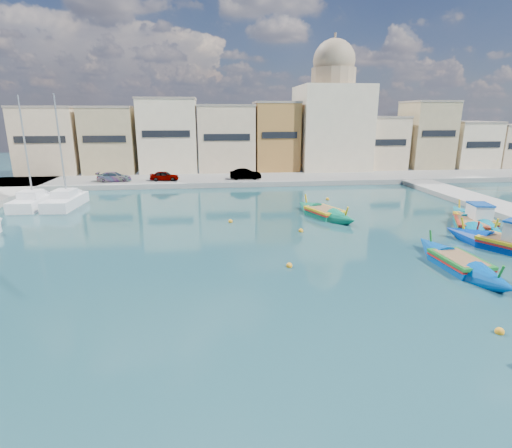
{
  "coord_description": "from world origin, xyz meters",
  "views": [
    {
      "loc": [
        -8.18,
        -19.7,
        8.49
      ],
      "look_at": [
        -5.21,
        6.0,
        1.4
      ],
      "focal_mm": 28.0,
      "sensor_mm": 36.0,
      "label": 1
    }
  ],
  "objects_px": {
    "yacht_midnorth": "(39,200)",
    "luzzu_turquoise_cabin": "(475,221)",
    "luzzu_blue_cabin": "(512,245)",
    "luzzu_blue_south": "(460,264)",
    "yacht_north": "(73,199)",
    "luzzu_cyan_mid": "(471,226)",
    "church_block": "(331,115)",
    "luzzu_green": "(324,214)"
  },
  "relations": [
    {
      "from": "luzzu_blue_south",
      "to": "yacht_midnorth",
      "type": "height_order",
      "value": "yacht_midnorth"
    },
    {
      "from": "luzzu_blue_south",
      "to": "luzzu_turquoise_cabin",
      "type": "bearing_deg",
      "value": 51.39
    },
    {
      "from": "luzzu_blue_cabin",
      "to": "luzzu_cyan_mid",
      "type": "bearing_deg",
      "value": 83.79
    },
    {
      "from": "church_block",
      "to": "luzzu_turquoise_cabin",
      "type": "bearing_deg",
      "value": -85.21
    },
    {
      "from": "church_block",
      "to": "yacht_midnorth",
      "type": "bearing_deg",
      "value": -151.36
    },
    {
      "from": "luzzu_turquoise_cabin",
      "to": "luzzu_blue_cabin",
      "type": "distance_m",
      "value": 6.29
    },
    {
      "from": "church_block",
      "to": "luzzu_cyan_mid",
      "type": "height_order",
      "value": "church_block"
    },
    {
      "from": "church_block",
      "to": "yacht_north",
      "type": "bearing_deg",
      "value": -149.23
    },
    {
      "from": "luzzu_green",
      "to": "church_block",
      "type": "bearing_deg",
      "value": 72.68
    },
    {
      "from": "church_block",
      "to": "luzzu_green",
      "type": "bearing_deg",
      "value": -107.32
    },
    {
      "from": "church_block",
      "to": "luzzu_blue_cabin",
      "type": "distance_m",
      "value": 38.25
    },
    {
      "from": "church_block",
      "to": "luzzu_cyan_mid",
      "type": "xyz_separation_m",
      "value": [
        1.51,
        -32.42,
        -8.14
      ]
    },
    {
      "from": "luzzu_blue_cabin",
      "to": "yacht_midnorth",
      "type": "relative_size",
      "value": 0.8
    },
    {
      "from": "luzzu_blue_south",
      "to": "yacht_midnorth",
      "type": "xyz_separation_m",
      "value": [
        -30.75,
        20.77,
        0.18
      ]
    },
    {
      "from": "church_block",
      "to": "yacht_north",
      "type": "distance_m",
      "value": 37.89
    },
    {
      "from": "luzzu_blue_cabin",
      "to": "yacht_midnorth",
      "type": "distance_m",
      "value": 40.3
    },
    {
      "from": "luzzu_blue_cabin",
      "to": "luzzu_green",
      "type": "relative_size",
      "value": 1.08
    },
    {
      "from": "church_block",
      "to": "yacht_north",
      "type": "height_order",
      "value": "church_block"
    },
    {
      "from": "luzzu_turquoise_cabin",
      "to": "church_block",
      "type": "bearing_deg",
      "value": 94.79
    },
    {
      "from": "yacht_north",
      "to": "yacht_midnorth",
      "type": "distance_m",
      "value": 3.11
    },
    {
      "from": "luzzu_turquoise_cabin",
      "to": "yacht_north",
      "type": "distance_m",
      "value": 36.61
    },
    {
      "from": "luzzu_cyan_mid",
      "to": "yacht_midnorth",
      "type": "distance_m",
      "value": 38.81
    },
    {
      "from": "yacht_midnorth",
      "to": "luzzu_turquoise_cabin",
      "type": "bearing_deg",
      "value": -18.04
    },
    {
      "from": "luzzu_cyan_mid",
      "to": "luzzu_blue_south",
      "type": "distance_m",
      "value": 9.36
    },
    {
      "from": "church_block",
      "to": "luzzu_cyan_mid",
      "type": "relative_size",
      "value": 2.23
    },
    {
      "from": "yacht_north",
      "to": "yacht_midnorth",
      "type": "bearing_deg",
      "value": -177.59
    },
    {
      "from": "luzzu_blue_cabin",
      "to": "yacht_midnorth",
      "type": "height_order",
      "value": "yacht_midnorth"
    },
    {
      "from": "luzzu_green",
      "to": "yacht_midnorth",
      "type": "bearing_deg",
      "value": 162.99
    },
    {
      "from": "luzzu_turquoise_cabin",
      "to": "luzzu_green",
      "type": "bearing_deg",
      "value": 159.55
    },
    {
      "from": "luzzu_cyan_mid",
      "to": "luzzu_blue_south",
      "type": "bearing_deg",
      "value": -127.46
    },
    {
      "from": "luzzu_blue_south",
      "to": "yacht_north",
      "type": "bearing_deg",
      "value": 142.91
    },
    {
      "from": "luzzu_cyan_mid",
      "to": "yacht_midnorth",
      "type": "bearing_deg",
      "value": 159.91
    },
    {
      "from": "church_block",
      "to": "luzzu_turquoise_cabin",
      "type": "xyz_separation_m",
      "value": [
        2.62,
        -31.32,
        -8.06
      ]
    },
    {
      "from": "church_block",
      "to": "luzzu_turquoise_cabin",
      "type": "height_order",
      "value": "church_block"
    },
    {
      "from": "luzzu_turquoise_cabin",
      "to": "luzzu_cyan_mid",
      "type": "height_order",
      "value": "luzzu_turquoise_cabin"
    },
    {
      "from": "luzzu_turquoise_cabin",
      "to": "luzzu_blue_south",
      "type": "bearing_deg",
      "value": -128.61
    },
    {
      "from": "luzzu_cyan_mid",
      "to": "yacht_north",
      "type": "bearing_deg",
      "value": 158.01
    },
    {
      "from": "luzzu_turquoise_cabin",
      "to": "luzzu_green",
      "type": "xyz_separation_m",
      "value": [
        -11.1,
        4.14,
        -0.08
      ]
    },
    {
      "from": "luzzu_blue_cabin",
      "to": "luzzu_green",
      "type": "distance_m",
      "value": 13.9
    },
    {
      "from": "church_block",
      "to": "luzzu_blue_cabin",
      "type": "height_order",
      "value": "church_block"
    },
    {
      "from": "luzzu_blue_south",
      "to": "yacht_north",
      "type": "height_order",
      "value": "yacht_north"
    },
    {
      "from": "church_block",
      "to": "yacht_north",
      "type": "xyz_separation_m",
      "value": [
        -31.83,
        -18.95,
        -7.97
      ]
    }
  ]
}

